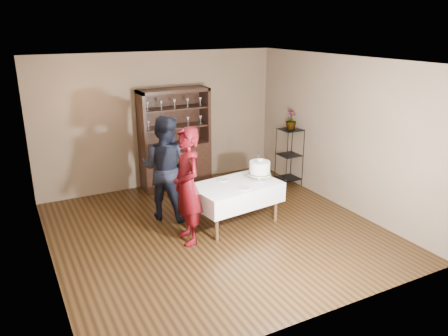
{
  "coord_description": "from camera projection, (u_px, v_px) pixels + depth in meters",
  "views": [
    {
      "loc": [
        -2.86,
        -5.76,
        3.22
      ],
      "look_at": [
        0.2,
        0.1,
        1.01
      ],
      "focal_mm": 35.0,
      "sensor_mm": 36.0,
      "label": 1
    }
  ],
  "objects": [
    {
      "name": "plate_near",
      "position": [
        243.0,
        188.0,
        6.93
      ],
      "size": [
        0.23,
        0.23,
        0.01
      ],
      "primitive_type": "cylinder",
      "rotation": [
        0.0,
        0.0,
        0.12
      ],
      "color": "silver",
      "rests_on": "cake_table"
    },
    {
      "name": "wall_right",
      "position": [
        341.0,
        133.0,
        7.79
      ],
      "size": [
        0.02,
        5.0,
        2.7
      ],
      "primitive_type": "cube",
      "color": "brown",
      "rests_on": "floor"
    },
    {
      "name": "cake",
      "position": [
        260.0,
        169.0,
        7.23
      ],
      "size": [
        0.45,
        0.45,
        0.53
      ],
      "rotation": [
        0.0,
        0.0,
        0.4
      ],
      "color": "silver",
      "rests_on": "cake_table"
    },
    {
      "name": "china_hutch",
      "position": [
        175.0,
        155.0,
        8.89
      ],
      "size": [
        1.4,
        0.48,
        2.0
      ],
      "color": "black",
      "rests_on": "floor"
    },
    {
      "name": "potted_plant",
      "position": [
        291.0,
        120.0,
        8.71
      ],
      "size": [
        0.25,
        0.25,
        0.38
      ],
      "primitive_type": "imported",
      "rotation": [
        0.0,
        0.0,
        0.2
      ],
      "color": "#476F35",
      "rests_on": "plant_etagere"
    },
    {
      "name": "wall_left",
      "position": [
        41.0,
        176.0,
        5.59
      ],
      "size": [
        0.02,
        5.0,
        2.7
      ],
      "primitive_type": "cube",
      "color": "brown",
      "rests_on": "floor"
    },
    {
      "name": "plant_etagere",
      "position": [
        289.0,
        155.0,
        8.92
      ],
      "size": [
        0.42,
        0.42,
        1.2
      ],
      "color": "black",
      "rests_on": "floor"
    },
    {
      "name": "ceiling",
      "position": [
        215.0,
        61.0,
        6.26
      ],
      "size": [
        5.0,
        5.0,
        0.0
      ],
      "primitive_type": "plane",
      "rotation": [
        3.14,
        0.0,
        0.0
      ],
      "color": "silver",
      "rests_on": "back_wall"
    },
    {
      "name": "floor",
      "position": [
        216.0,
        230.0,
        7.12
      ],
      "size": [
        5.0,
        5.0,
        0.0
      ],
      "primitive_type": "plane",
      "color": "black",
      "rests_on": "ground"
    },
    {
      "name": "woman",
      "position": [
        187.0,
        186.0,
        6.5
      ],
      "size": [
        0.46,
        0.68,
        1.81
      ],
      "primitive_type": "imported",
      "rotation": [
        0.0,
        0.0,
        -1.62
      ],
      "color": "#35040D",
      "rests_on": "floor"
    },
    {
      "name": "back_wall",
      "position": [
        160.0,
        120.0,
        8.79
      ],
      "size": [
        5.0,
        0.02,
        2.7
      ],
      "primitive_type": "cube",
      "color": "brown",
      "rests_on": "floor"
    },
    {
      "name": "man",
      "position": [
        165.0,
        168.0,
        7.34
      ],
      "size": [
        1.1,
        1.09,
        1.79
      ],
      "primitive_type": "imported",
      "rotation": [
        0.0,
        0.0,
        2.38
      ],
      "color": "black",
      "rests_on": "floor"
    },
    {
      "name": "cake_table",
      "position": [
        236.0,
        193.0,
        7.21
      ],
      "size": [
        1.52,
        1.05,
        0.71
      ],
      "rotation": [
        0.0,
        0.0,
        0.13
      ],
      "color": "white",
      "rests_on": "floor"
    },
    {
      "name": "plate_far",
      "position": [
        223.0,
        180.0,
        7.31
      ],
      "size": [
        0.21,
        0.21,
        0.01
      ],
      "primitive_type": "cylinder",
      "rotation": [
        0.0,
        0.0,
        -0.15
      ],
      "color": "silver",
      "rests_on": "cake_table"
    }
  ]
}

